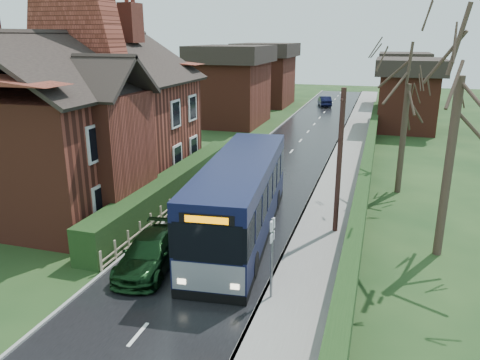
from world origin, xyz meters
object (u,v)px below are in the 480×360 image
(car_silver, at_px, (199,203))
(bus_stop_sign, at_px, (272,248))
(brick_house, at_px, (85,117))
(telegraph_pole, at_px, (339,163))
(car_green, at_px, (150,253))
(bus, at_px, (240,199))

(car_silver, relative_size, bus_stop_sign, 1.50)
(bus_stop_sign, bearing_deg, brick_house, 148.07)
(brick_house, distance_m, telegraph_pole, 13.66)
(telegraph_pole, bearing_deg, car_silver, -172.88)
(brick_house, bearing_deg, telegraph_pole, -6.29)
(car_green, height_order, telegraph_pole, telegraph_pole)
(bus, bearing_deg, bus_stop_sign, -68.29)
(car_green, bearing_deg, brick_house, 127.99)
(bus, bearing_deg, brick_house, 156.82)
(bus, relative_size, car_green, 2.65)
(car_silver, bearing_deg, bus, -26.81)
(bus_stop_sign, bearing_deg, telegraph_pole, 77.76)
(car_silver, xyz_separation_m, telegraph_pole, (6.51, 0.05, 2.52))
(brick_house, xyz_separation_m, car_silver, (7.02, -1.54, -3.62))
(brick_house, bearing_deg, bus, -17.19)
(brick_house, height_order, telegraph_pole, brick_house)
(bus, distance_m, telegraph_pole, 4.53)
(brick_house, relative_size, bus_stop_sign, 4.95)
(car_green, relative_size, telegraph_pole, 0.67)
(brick_house, height_order, bus_stop_sign, brick_house)
(bus_stop_sign, xyz_separation_m, telegraph_pole, (1.46, 6.28, 1.33))
(bus_stop_sign, bearing_deg, car_silver, 129.86)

